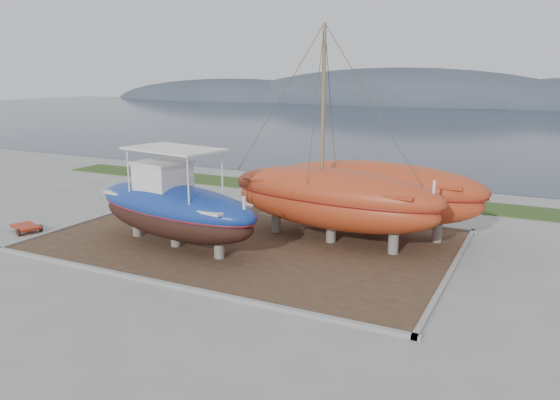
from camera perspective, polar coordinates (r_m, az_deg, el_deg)
The scene contains 11 objects.
ground at distance 22.15m, azimuth -8.50°, elevation -7.05°, with size 140.00×140.00×0.00m, color gray.
dirt_patch at distance 25.33m, azimuth -3.30°, elevation -4.25°, with size 18.00×12.00×0.06m, color #422D1E.
curb_frame at distance 25.31m, azimuth -3.30°, elevation -4.16°, with size 18.60×12.60×0.15m, color gray, non-canonical shape.
grass_strip at distance 35.42m, azimuth 6.01°, elevation 0.75°, with size 44.00×3.00×0.08m, color #284219.
sea at distance 88.08m, azimuth 18.82°, elevation 7.49°, with size 260.00×100.00×0.04m, color #1C2839, non-canonical shape.
mountain_ridge at distance 142.63m, azimuth 22.05°, elevation 9.14°, with size 200.00×36.00×20.00m, color #333D49, non-canonical shape.
blue_caique at distance 24.30m, azimuth -11.02°, elevation 0.23°, with size 9.17×2.87×4.41m, color navy, non-canonical shape.
white_dinghy at distance 29.21m, azimuth -12.02°, elevation -0.79°, with size 4.29×1.61×1.29m, color silver, non-canonical shape.
orange_sailboat at distance 24.11m, azimuth 5.58°, elevation 6.58°, with size 10.36×3.05×9.60m, color #A9391A, non-canonical shape.
orange_bare_hull at distance 26.26m, azimuth 9.90°, elevation 0.10°, with size 10.34×3.10×3.39m, color #A9391A, non-canonical shape.
red_trailer at distance 29.47m, azimuth -25.02°, elevation -2.73°, with size 2.29×1.15×0.32m, color #AF2D13, non-canonical shape.
Camera 1 is at (12.13, -16.91, 7.59)m, focal length 35.00 mm.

